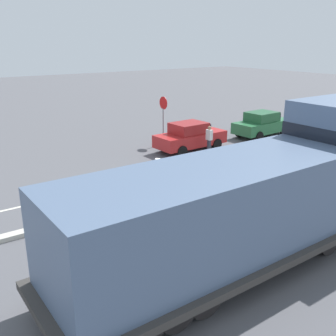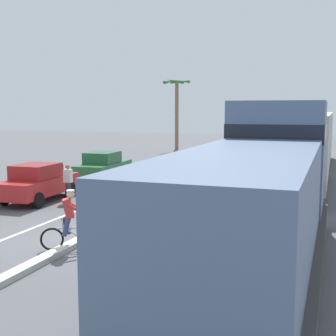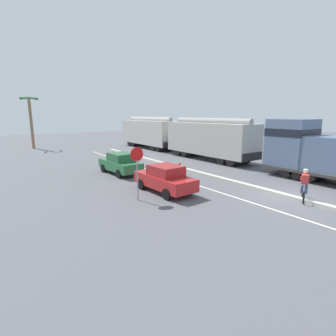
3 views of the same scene
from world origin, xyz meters
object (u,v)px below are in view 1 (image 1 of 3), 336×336
Objects in this scene: parked_car_green at (262,124)px; cyclist at (157,181)px; parked_car_red at (190,136)px; locomotive at (268,198)px; pedestrian_by_cars at (209,140)px; stop_sign at (163,111)px.

cyclist reaches higher than parked_car_green.
parked_car_green is at bearing 89.86° from parked_car_red.
parked_car_green is 12.75m from cyclist.
locomotive is 11.68m from parked_car_red.
cyclist is (-5.23, -0.27, -0.98)m from locomotive.
pedestrian_by_cars is (1.34, 0.25, 0.03)m from parked_car_red.
cyclist is at bearing -66.68° from parked_car_green.
parked_car_green is 2.64× the size of pedestrian_by_cars.
locomotive is at bearing -32.36° from pedestrian_by_cars.
cyclist is (5.06, -5.69, 0.00)m from parked_car_red.
cyclist reaches higher than parked_car_red.
pedestrian_by_cars is at bearing 122.07° from cyclist.
stop_sign reaches higher than pedestrian_by_cars.
locomotive reaches higher than parked_car_red.
parked_car_red is 2.63× the size of pedestrian_by_cars.
locomotive is at bearing -22.01° from stop_sign.
parked_car_green is 6.88m from stop_sign.
parked_car_green is 2.49× the size of cyclist.
parked_car_green is at bearing 102.93° from pedestrian_by_cars.
pedestrian_by_cars is at bearing 147.64° from locomotive.
locomotive reaches higher than pedestrian_by_cars.
locomotive is at bearing -27.77° from parked_car_red.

